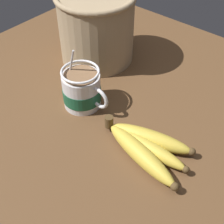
# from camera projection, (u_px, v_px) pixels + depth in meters

# --- Properties ---
(table) EXTENTS (1.09, 1.09, 0.04)m
(table) POSITION_uv_depth(u_px,v_px,m) (105.00, 122.00, 0.79)
(table) COLOR brown
(table) RESTS_ON ground
(coffee_mug) EXTENTS (0.15, 0.10, 0.15)m
(coffee_mug) POSITION_uv_depth(u_px,v_px,m) (83.00, 90.00, 0.78)
(coffee_mug) COLOR silver
(coffee_mug) RESTS_ON table
(banana_bunch) EXTENTS (0.23, 0.14, 0.04)m
(banana_bunch) POSITION_uv_depth(u_px,v_px,m) (146.00, 146.00, 0.68)
(banana_bunch) COLOR #4C381E
(banana_bunch) RESTS_ON table
(woven_basket) EXTENTS (0.23, 0.23, 0.20)m
(woven_basket) POSITION_uv_depth(u_px,v_px,m) (96.00, 26.00, 0.89)
(woven_basket) COLOR tan
(woven_basket) RESTS_ON table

